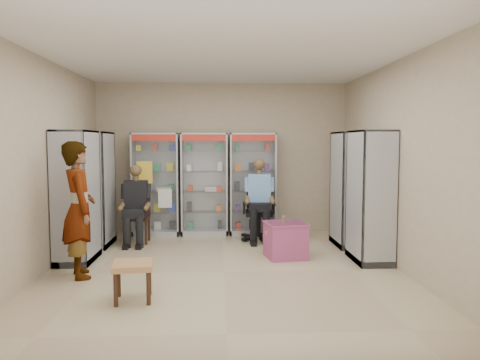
{
  "coord_description": "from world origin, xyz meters",
  "views": [
    {
      "loc": [
        -0.07,
        -6.46,
        1.82
      ],
      "look_at": [
        0.26,
        0.7,
        1.24
      ],
      "focal_mm": 35.0,
      "sensor_mm": 36.0,
      "label": 1
    }
  ],
  "objects_px": {
    "cabinet_back_left": "(156,184)",
    "cabinet_back_right": "(253,184)",
    "pink_trunk": "(285,240)",
    "cabinet_right_far": "(350,189)",
    "cabinet_back_mid": "(205,184)",
    "cabinet_left_far": "(96,189)",
    "woven_stool_b": "(133,282)",
    "woven_stool_a": "(281,242)",
    "cabinet_left_near": "(77,196)",
    "wooden_chair": "(137,217)",
    "seated_shopkeeper": "(259,202)",
    "cabinet_right_near": "(370,196)",
    "standing_man": "(79,210)",
    "office_chair": "(259,210)"
  },
  "relations": [
    {
      "from": "cabinet_back_left",
      "to": "cabinet_back_right",
      "type": "xyz_separation_m",
      "value": [
        1.9,
        0.0,
        0.0
      ]
    },
    {
      "from": "cabinet_back_right",
      "to": "pink_trunk",
      "type": "bearing_deg",
      "value": -79.09
    },
    {
      "from": "cabinet_back_left",
      "to": "cabinet_right_far",
      "type": "height_order",
      "value": "same"
    },
    {
      "from": "cabinet_back_mid",
      "to": "cabinet_left_far",
      "type": "relative_size",
      "value": 1.0
    },
    {
      "from": "cabinet_back_mid",
      "to": "woven_stool_b",
      "type": "distance_m",
      "value": 4.02
    },
    {
      "from": "woven_stool_a",
      "to": "cabinet_left_near",
      "type": "bearing_deg",
      "value": -176.45
    },
    {
      "from": "wooden_chair",
      "to": "woven_stool_a",
      "type": "xyz_separation_m",
      "value": [
        2.48,
        -1.1,
        -0.25
      ]
    },
    {
      "from": "cabinet_right_far",
      "to": "woven_stool_b",
      "type": "height_order",
      "value": "cabinet_right_far"
    },
    {
      "from": "woven_stool_a",
      "to": "cabinet_right_far",
      "type": "bearing_deg",
      "value": 28.48
    },
    {
      "from": "cabinet_back_mid",
      "to": "woven_stool_b",
      "type": "xyz_separation_m",
      "value": [
        -0.71,
        -3.88,
        -0.78
      ]
    },
    {
      "from": "seated_shopkeeper",
      "to": "woven_stool_b",
      "type": "relative_size",
      "value": 3.21
    },
    {
      "from": "cabinet_right_near",
      "to": "woven_stool_a",
      "type": "relative_size",
      "value": 4.58
    },
    {
      "from": "cabinet_back_mid",
      "to": "standing_man",
      "type": "height_order",
      "value": "cabinet_back_mid"
    },
    {
      "from": "cabinet_left_near",
      "to": "woven_stool_a",
      "type": "distance_m",
      "value": 3.26
    },
    {
      "from": "seated_shopkeeper",
      "to": "woven_stool_b",
      "type": "height_order",
      "value": "seated_shopkeeper"
    },
    {
      "from": "wooden_chair",
      "to": "woven_stool_b",
      "type": "bearing_deg",
      "value": -81.15
    },
    {
      "from": "cabinet_back_left",
      "to": "woven_stool_a",
      "type": "distance_m",
      "value": 2.99
    },
    {
      "from": "cabinet_left_near",
      "to": "wooden_chair",
      "type": "relative_size",
      "value": 2.13
    },
    {
      "from": "cabinet_back_left",
      "to": "pink_trunk",
      "type": "xyz_separation_m",
      "value": [
        2.28,
        -1.96,
        -0.72
      ]
    },
    {
      "from": "cabinet_back_right",
      "to": "cabinet_left_far",
      "type": "xyz_separation_m",
      "value": [
        -2.83,
        -0.93,
        0.0
      ]
    },
    {
      "from": "cabinet_back_right",
      "to": "pink_trunk",
      "type": "xyz_separation_m",
      "value": [
        0.38,
        -1.96,
        -0.72
      ]
    },
    {
      "from": "cabinet_right_far",
      "to": "standing_man",
      "type": "height_order",
      "value": "cabinet_right_far"
    },
    {
      "from": "cabinet_left_far",
      "to": "cabinet_right_near",
      "type": "bearing_deg",
      "value": 73.75
    },
    {
      "from": "standing_man",
      "to": "cabinet_left_near",
      "type": "bearing_deg",
      "value": -5.1
    },
    {
      "from": "cabinet_right_far",
      "to": "cabinet_back_left",
      "type": "bearing_deg",
      "value": 72.25
    },
    {
      "from": "cabinet_back_mid",
      "to": "office_chair",
      "type": "height_order",
      "value": "cabinet_back_mid"
    },
    {
      "from": "cabinet_left_far",
      "to": "cabinet_left_near",
      "type": "height_order",
      "value": "same"
    },
    {
      "from": "cabinet_left_near",
      "to": "woven_stool_b",
      "type": "distance_m",
      "value": 2.32
    },
    {
      "from": "cabinet_back_left",
      "to": "cabinet_right_near",
      "type": "distance_m",
      "value": 4.18
    },
    {
      "from": "cabinet_left_near",
      "to": "standing_man",
      "type": "bearing_deg",
      "value": 18.41
    },
    {
      "from": "cabinet_back_left",
      "to": "woven_stool_a",
      "type": "xyz_separation_m",
      "value": [
        2.23,
        -1.83,
        -0.78
      ]
    },
    {
      "from": "woven_stool_b",
      "to": "cabinet_right_far",
      "type": "bearing_deg",
      "value": 39.92
    },
    {
      "from": "cabinet_left_near",
      "to": "woven_stool_a",
      "type": "bearing_deg",
      "value": 93.55
    },
    {
      "from": "cabinet_back_left",
      "to": "pink_trunk",
      "type": "bearing_deg",
      "value": -40.73
    },
    {
      "from": "woven_stool_b",
      "to": "seated_shopkeeper",
      "type": "bearing_deg",
      "value": 61.99
    },
    {
      "from": "seated_shopkeeper",
      "to": "wooden_chair",
      "type": "bearing_deg",
      "value": -174.35
    },
    {
      "from": "cabinet_right_far",
      "to": "woven_stool_b",
      "type": "xyz_separation_m",
      "value": [
        -3.29,
        -2.75,
        -0.78
      ]
    },
    {
      "from": "cabinet_back_mid",
      "to": "standing_man",
      "type": "bearing_deg",
      "value": -119.13
    },
    {
      "from": "cabinet_back_mid",
      "to": "cabinet_back_right",
      "type": "bearing_deg",
      "value": 0.0
    },
    {
      "from": "office_chair",
      "to": "cabinet_back_mid",
      "type": "bearing_deg",
      "value": 153.88
    },
    {
      "from": "cabinet_left_far",
      "to": "cabinet_back_left",
      "type": "bearing_deg",
      "value": 135.0
    },
    {
      "from": "cabinet_back_left",
      "to": "woven_stool_b",
      "type": "height_order",
      "value": "cabinet_back_left"
    },
    {
      "from": "woven_stool_a",
      "to": "cabinet_left_far",
      "type": "bearing_deg",
      "value": 164.04
    },
    {
      "from": "cabinet_back_right",
      "to": "woven_stool_a",
      "type": "height_order",
      "value": "cabinet_back_right"
    },
    {
      "from": "woven_stool_b",
      "to": "cabinet_right_near",
      "type": "bearing_deg",
      "value": 26.66
    },
    {
      "from": "cabinet_left_near",
      "to": "pink_trunk",
      "type": "distance_m",
      "value": 3.29
    },
    {
      "from": "pink_trunk",
      "to": "standing_man",
      "type": "height_order",
      "value": "standing_man"
    },
    {
      "from": "cabinet_back_left",
      "to": "standing_man",
      "type": "height_order",
      "value": "cabinet_back_left"
    },
    {
      "from": "cabinet_right_far",
      "to": "wooden_chair",
      "type": "height_order",
      "value": "cabinet_right_far"
    },
    {
      "from": "cabinet_left_near",
      "to": "seated_shopkeeper",
      "type": "bearing_deg",
      "value": 115.92
    }
  ]
}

